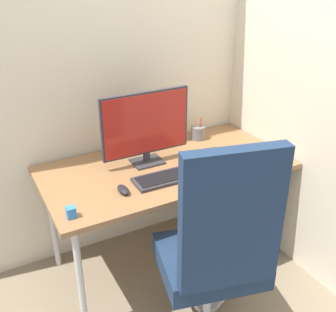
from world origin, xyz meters
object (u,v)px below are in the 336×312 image
keyboard (173,176)px  notebook (245,153)px  monitor (146,126)px  mouse (123,190)px  pen_holder (198,132)px  desk_clamp_accessory (71,212)px  office_chair (218,248)px

keyboard → notebook: notebook is taller
monitor → mouse: bearing=-135.0°
pen_holder → desk_clamp_accessory: 1.15m
mouse → notebook: bearing=1.9°
desk_clamp_accessory → keyboard: bearing=9.9°
monitor → pen_holder: (0.46, 0.15, -0.19)m
monitor → mouse: (-0.26, -0.26, -0.22)m
pen_holder → desk_clamp_accessory: bearing=-153.9°
monitor → desk_clamp_accessory: (-0.57, -0.36, -0.21)m
monitor → mouse: 0.44m
desk_clamp_accessory → pen_holder: bearing=26.1°
pen_holder → monitor: bearing=-162.1°
keyboard → office_chair: bearing=-94.7°
keyboard → pen_holder: (0.42, 0.40, 0.04)m
keyboard → mouse: mouse is taller
pen_holder → desk_clamp_accessory: size_ratio=3.15×
office_chair → pen_holder: bearing=63.6°
mouse → desk_clamp_accessory: 0.32m
office_chair → monitor: bearing=90.3°
office_chair → pen_holder: office_chair is taller
office_chair → monitor: (-0.00, 0.77, 0.35)m
desk_clamp_accessory → notebook: bearing=7.3°
keyboard → pen_holder: bearing=43.8°
monitor → keyboard: 0.34m
desk_clamp_accessory → mouse: bearing=16.7°
office_chair → mouse: office_chair is taller
mouse → pen_holder: pen_holder is taller
office_chair → pen_holder: 1.04m
pen_holder → notebook: bearing=-70.2°
monitor → notebook: monitor is taller
pen_holder → notebook: 0.38m
office_chair → keyboard: office_chair is taller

